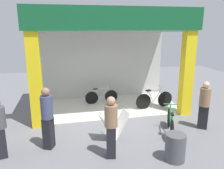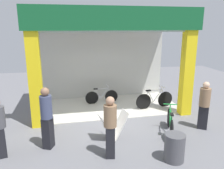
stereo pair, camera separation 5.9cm
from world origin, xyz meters
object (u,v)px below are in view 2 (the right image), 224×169
Objects in this scene: pedestrian_2 at (47,117)px; pedestrian_3 at (110,126)px; bicycle_inside_0 at (102,96)px; bicycle_parked_0 at (170,123)px; sandwich_board_sign at (113,125)px; trash_bin at (174,148)px; pedestrian_1 at (204,105)px; bicycle_inside_1 at (154,100)px.

pedestrian_3 is (1.62, -0.82, -0.06)m from pedestrian_2.
bicycle_inside_0 is 0.96× the size of bicycle_parked_0.
pedestrian_3 is (-0.27, -0.97, 0.43)m from sandwich_board_sign.
bicycle_parked_0 is at bearing 68.07° from trash_bin.
sandwich_board_sign is 1.09m from pedestrian_3.
sandwich_board_sign is at bearing 178.89° from bicycle_parked_0.
pedestrian_1 reaches higher than trash_bin.
sandwich_board_sign is at bearing 131.03° from trash_bin.
bicycle_inside_1 is 4.84m from pedestrian_2.
pedestrian_1 is 5.01m from pedestrian_2.
bicycle_inside_0 is 0.87× the size of bicycle_inside_1.
pedestrian_3 is (-2.15, -0.93, 0.50)m from bicycle_parked_0.
sandwich_board_sign is 3.13m from pedestrian_1.
bicycle_inside_1 is at bearing -26.76° from bicycle_inside_0.
bicycle_parked_0 is at bearing 23.42° from pedestrian_3.
pedestrian_2 reaches higher than trash_bin.
pedestrian_1 is 3.54m from pedestrian_3.
pedestrian_1 is at bearing 40.64° from trash_bin.
pedestrian_2 is (-1.89, -0.15, 0.49)m from sandwich_board_sign.
pedestrian_1 is 2.24× the size of trash_bin.
bicycle_inside_0 is 4.37m from pedestrian_1.
sandwich_board_sign is at bearing -135.19° from bicycle_inside_1.
trash_bin is (-1.81, -1.56, -0.48)m from pedestrian_1.
bicycle_inside_1 is at bearing 80.28° from bicycle_parked_0.
pedestrian_1 is 2.44m from trash_bin.
bicycle_inside_0 is 3.73m from bicycle_parked_0.
bicycle_parked_0 is 3.81m from pedestrian_2.
pedestrian_1 is at bearing 2.55° from pedestrian_2.
bicycle_inside_1 is 2.32m from bicycle_parked_0.
bicycle_inside_0 is 4.32m from pedestrian_3.
pedestrian_2 is at bearing -149.99° from bicycle_inside_1.
trash_bin is (1.09, -4.78, 0.04)m from bicycle_inside_0.
bicycle_inside_0 is 0.83× the size of pedestrian_2.
trash_bin is (3.19, -1.33, -0.56)m from pedestrian_2.
sandwich_board_sign is 0.58× the size of pedestrian_3.
pedestrian_2 reaches higher than pedestrian_1.
pedestrian_1 is at bearing -47.94° from bicycle_inside_0.
pedestrian_3 is at bearing -128.27° from bicycle_inside_1.
bicycle_inside_0 is 4.91m from trash_bin.
pedestrian_3 is at bearing -162.91° from pedestrian_1.
sandwich_board_sign is 1.97m from trash_bin.
bicycle_inside_1 is 3.86m from trash_bin.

